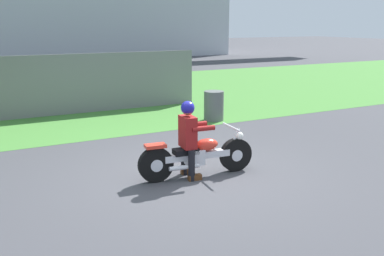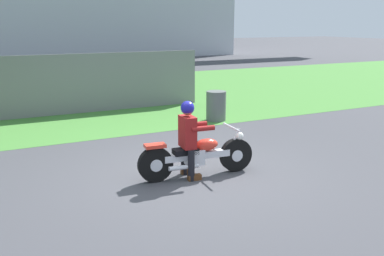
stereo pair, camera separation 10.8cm
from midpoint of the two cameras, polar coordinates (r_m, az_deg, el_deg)
name	(u,v)px [view 1 (the left image)]	position (r m, az deg, el deg)	size (l,w,h in m)	color
ground	(190,175)	(7.87, -0.69, -6.23)	(120.00, 120.00, 0.00)	#424247
grass_verge	(75,98)	(16.31, -15.43, 3.83)	(60.00, 12.00, 0.01)	#478438
motorcycle_lead	(198,156)	(7.69, 0.34, -3.69)	(2.17, 0.66, 0.87)	black
rider_lead	(189,133)	(7.51, -0.85, -0.73)	(0.58, 0.50, 1.39)	black
trash_can	(214,106)	(12.12, 2.66, 2.96)	(0.56, 0.56, 0.83)	#595E5B
fence_segment	(90,83)	(13.54, -13.64, 5.81)	(7.00, 0.06, 1.80)	slate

